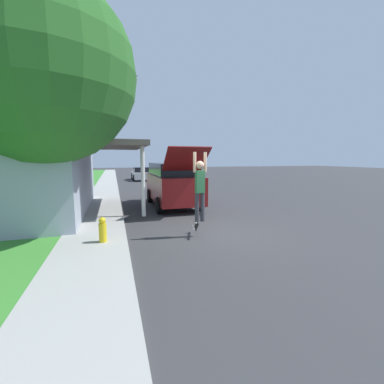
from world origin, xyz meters
The scene contains 8 objects.
ground_plane centered at (0.00, 0.00, 0.00)m, with size 120.00×120.00×0.00m, color #333335.
sidewalk centered at (-3.60, 6.00, 0.05)m, with size 1.80×80.00×0.10m.
lawn_tree_near centered at (-4.77, 1.06, 4.70)m, with size 5.15×5.15×7.20m.
suv_parked centered at (-0.26, 4.84, 1.13)m, with size 2.07×5.43×2.76m.
car_down_street centered at (-0.11, 20.78, 0.66)m, with size 1.97×4.53×1.39m.
skateboarder centered at (-0.59, -0.23, 1.52)m, with size 0.41×0.24×2.04m.
skateboard centered at (-0.67, -0.13, 0.32)m, with size 0.32×0.78×0.31m.
fire_hydrant centered at (-3.33, -0.25, 0.43)m, with size 0.20×0.20×0.67m.
Camera 1 is at (-2.99, -7.29, 2.32)m, focal length 24.00 mm.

